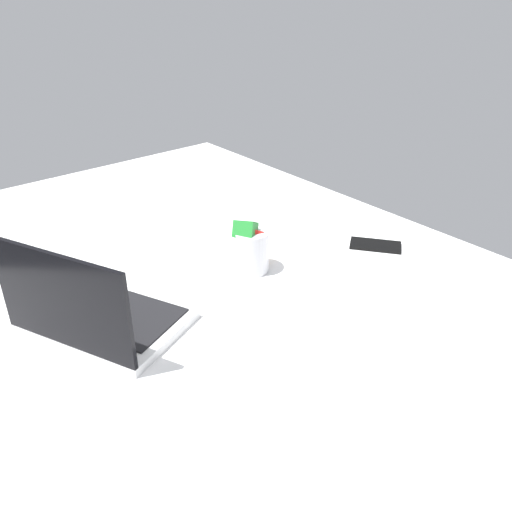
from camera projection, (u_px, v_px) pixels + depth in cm
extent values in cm
cube|color=white|center=(190.00, 301.00, 140.72)|extent=(180.00, 140.00, 18.00)
cube|color=silver|center=(108.00, 320.00, 115.91)|extent=(39.40, 34.16, 2.00)
cube|color=black|center=(112.00, 312.00, 116.51)|extent=(33.36, 27.07, 0.40)
cube|color=black|center=(62.00, 301.00, 101.78)|extent=(30.71, 13.95, 21.00)
cylinder|color=silver|center=(252.00, 251.00, 134.69)|extent=(9.00, 9.00, 11.00)
cube|color=orange|center=(254.00, 256.00, 137.18)|extent=(7.94, 8.55, 6.61)
cube|color=yellow|center=(251.00, 247.00, 136.77)|extent=(7.53, 6.76, 5.49)
cube|color=#268C33|center=(252.00, 243.00, 134.29)|extent=(8.09, 8.22, 6.91)
cube|color=red|center=(252.00, 236.00, 132.92)|extent=(6.54, 6.06, 6.10)
cube|color=#268C33|center=(245.00, 230.00, 131.41)|extent=(7.41, 7.21, 6.06)
cube|color=black|center=(375.00, 245.00, 148.44)|extent=(15.29, 13.81, 0.80)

